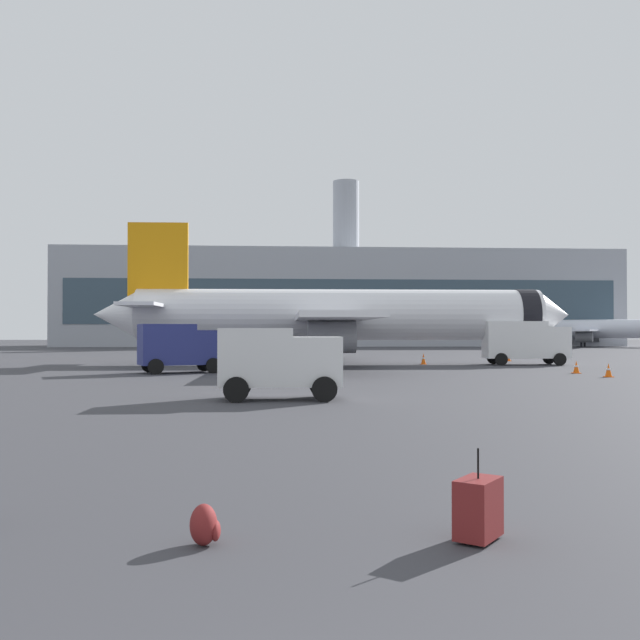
{
  "coord_description": "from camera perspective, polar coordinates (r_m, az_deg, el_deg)",
  "views": [
    {
      "loc": [
        -0.34,
        -2.79,
        2.5
      ],
      "look_at": [
        1.94,
        30.5,
        3.0
      ],
      "focal_mm": 40.5,
      "sensor_mm": 36.0,
      "label": 1
    }
  ],
  "objects": [
    {
      "name": "airplane_at_gate",
      "position": [
        53.86,
        1.36,
        0.37
      ],
      "size": [
        35.66,
        32.09,
        10.5
      ],
      "color": "white",
      "rests_on": "ground"
    },
    {
      "name": "airplane_taxiing",
      "position": [
        119.67,
        20.69,
        -0.68
      ],
      "size": [
        24.28,
        22.48,
        7.94
      ],
      "color": "silver",
      "rests_on": "ground"
    },
    {
      "name": "service_truck",
      "position": [
        43.66,
        -11.03,
        -2.02
      ],
      "size": [
        5.26,
        3.77,
        2.9
      ],
      "color": "navy",
      "rests_on": "ground"
    },
    {
      "name": "fuel_truck",
      "position": [
        55.14,
        15.86,
        -1.58
      ],
      "size": [
        6.16,
        3.09,
        3.2
      ],
      "color": "white",
      "rests_on": "ground"
    },
    {
      "name": "cargo_van",
      "position": [
        26.28,
        -3.29,
        -3.15
      ],
      "size": [
        4.42,
        2.37,
        2.6
      ],
      "color": "white",
      "rests_on": "ground"
    },
    {
      "name": "safety_cone_near",
      "position": [
        54.15,
        8.18,
        -3.06
      ],
      "size": [
        0.44,
        0.44,
        0.83
      ],
      "color": "#F2590C",
      "rests_on": "ground"
    },
    {
      "name": "safety_cone_mid",
      "position": [
        61.48,
        14.66,
        -2.88
      ],
      "size": [
        0.44,
        0.44,
        0.6
      ],
      "color": "#F2590C",
      "rests_on": "ground"
    },
    {
      "name": "safety_cone_far",
      "position": [
        41.95,
        21.84,
        -3.71
      ],
      "size": [
        0.44,
        0.44,
        0.75
      ],
      "color": "#F2590C",
      "rests_on": "ground"
    },
    {
      "name": "safety_cone_outer",
      "position": [
        44.97,
        19.6,
        -3.53
      ],
      "size": [
        0.44,
        0.44,
        0.74
      ],
      "color": "#F2590C",
      "rests_on": "ground"
    },
    {
      "name": "rolling_suitcase",
      "position": [
        9.06,
        12.4,
        -14.31
      ],
      "size": [
        0.71,
        0.75,
        1.1
      ],
      "color": "maroon",
      "rests_on": "ground"
    },
    {
      "name": "traveller_backpack",
      "position": [
        8.84,
        -9.08,
        -15.73
      ],
      "size": [
        0.36,
        0.4,
        0.48
      ],
      "color": "maroon",
      "rests_on": "ground"
    },
    {
      "name": "terminal_building",
      "position": [
        121.25,
        1.61,
        1.73
      ],
      "size": [
        91.25,
        16.67,
        27.7
      ],
      "color": "#9EA3AD",
      "rests_on": "ground"
    }
  ]
}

